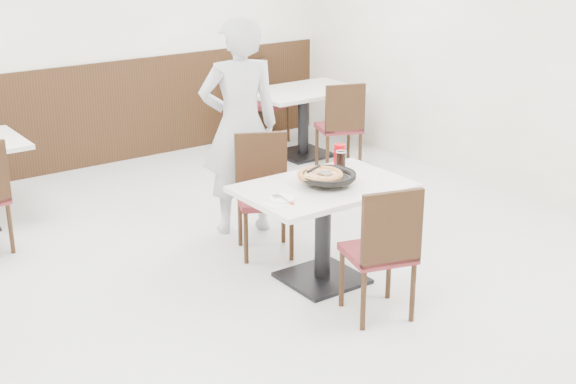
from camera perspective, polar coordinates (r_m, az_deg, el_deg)
floor at (r=6.00m, az=-1.10°, el=-6.43°), size 7.00×7.00×0.00m
wall_back at (r=8.61m, az=-14.72°, el=10.73°), size 6.00×0.04×2.80m
wall_right at (r=7.61m, az=18.06°, el=9.32°), size 0.04×7.00×2.80m
wainscot_back at (r=8.75m, az=-14.19°, el=5.22°), size 5.90×0.03×1.10m
main_table at (r=5.89m, az=2.49°, el=-2.97°), size 1.21×0.82×0.75m
chair_near at (r=5.40m, az=6.42°, el=-4.10°), size 0.52×0.52×0.95m
chair_far at (r=6.32m, az=-1.65°, el=-0.37°), size 0.56×0.56×0.95m
trivet at (r=5.82m, az=2.44°, el=0.90°), size 0.13×0.13×0.04m
pizza_pan at (r=5.76m, az=2.85°, el=0.92°), size 0.33×0.33×0.01m
pizza at (r=5.75m, az=2.30°, el=1.10°), size 0.32×0.32×0.02m
pizza_server at (r=5.73m, az=2.65°, el=1.36°), size 0.09×0.11×0.00m
napkin at (r=5.39m, az=-0.80°, el=-0.85°), size 0.17×0.17×0.00m
side_plate at (r=5.46m, az=-0.45°, el=-0.47°), size 0.18×0.18×0.01m
fork at (r=5.43m, az=-0.23°, el=-0.50°), size 0.04×0.14×0.00m
cola_glass at (r=6.12m, az=3.78°, el=2.26°), size 0.07×0.07×0.13m
red_cup at (r=6.21m, az=3.68°, el=2.69°), size 0.09×0.09×0.16m
diner_person at (r=6.67m, az=-3.45°, el=4.69°), size 0.78×0.63×1.84m
bg_table_right at (r=8.94m, az=1.09°, el=4.95°), size 1.24×0.87×0.75m
bg_chair_right_near at (r=8.44m, az=3.62°, el=4.74°), size 0.54×0.54×0.95m
bg_chair_right_far at (r=9.44m, az=-1.53°, el=6.37°), size 0.51×0.51×0.95m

